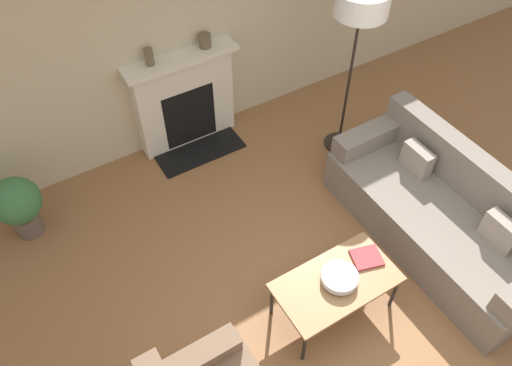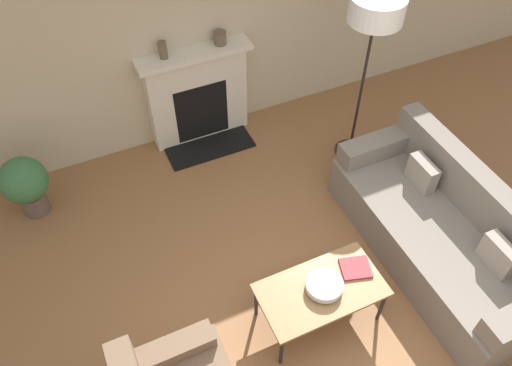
{
  "view_description": "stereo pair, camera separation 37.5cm",
  "coord_description": "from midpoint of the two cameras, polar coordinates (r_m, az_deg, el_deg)",
  "views": [
    {
      "loc": [
        -1.73,
        -1.24,
        4.01
      ],
      "look_at": [
        -0.07,
        1.5,
        0.45
      ],
      "focal_mm": 35.0,
      "sensor_mm": 36.0,
      "label": 1
    },
    {
      "loc": [
        -1.4,
        -1.42,
        4.01
      ],
      "look_at": [
        -0.07,
        1.5,
        0.45
      ],
      "focal_mm": 35.0,
      "sensor_mm": 36.0,
      "label": 2
    }
  ],
  "objects": [
    {
      "name": "ground_plane",
      "position": [
        4.51,
        8.6,
        -15.95
      ],
      "size": [
        18.0,
        18.0,
        0.0
      ],
      "primitive_type": "plane",
      "color": "brown"
    },
    {
      "name": "wall_back",
      "position": [
        5.27,
        -10.47,
        18.12
      ],
      "size": [
        18.0,
        0.06,
        2.9
      ],
      "color": "#BCAD8E",
      "rests_on": "ground_plane"
    },
    {
      "name": "fireplace",
      "position": [
        5.62,
        -10.01,
        9.11
      ],
      "size": [
        1.22,
        0.59,
        1.13
      ],
      "color": "beige",
      "rests_on": "ground_plane"
    },
    {
      "name": "couch",
      "position": [
        4.94,
        18.44,
        -3.61
      ],
      "size": [
        0.92,
        2.24,
        0.89
      ],
      "rotation": [
        0.0,
        0.0,
        -1.57
      ],
      "color": "slate",
      "rests_on": "ground_plane"
    },
    {
      "name": "coffee_table",
      "position": [
        4.19,
        6.6,
        -11.48
      ],
      "size": [
        1.02,
        0.56,
        0.46
      ],
      "color": "olive",
      "rests_on": "ground_plane"
    },
    {
      "name": "bowl",
      "position": [
        4.13,
        6.93,
        -10.78
      ],
      "size": [
        0.3,
        0.3,
        0.08
      ],
      "color": "silver",
      "rests_on": "coffee_table"
    },
    {
      "name": "book",
      "position": [
        4.31,
        10.09,
        -8.51
      ],
      "size": [
        0.29,
        0.27,
        0.02
      ],
      "rotation": [
        0.0,
        0.0,
        -0.29
      ],
      "color": "#9E2D33",
      "rests_on": "coffee_table"
    },
    {
      "name": "floor_lamp",
      "position": [
        4.9,
        9.6,
        18.48
      ],
      "size": [
        0.51,
        0.51,
        1.88
      ],
      "color": "black",
      "rests_on": "ground_plane"
    },
    {
      "name": "mantel_vase_left",
      "position": [
        5.17,
        -14.24,
        13.75
      ],
      "size": [
        0.09,
        0.09,
        0.18
      ],
      "color": "brown",
      "rests_on": "fireplace"
    },
    {
      "name": "mantel_vase_center_left",
      "position": [
        5.34,
        -7.96,
        15.75
      ],
      "size": [
        0.13,
        0.13,
        0.14
      ],
      "color": "brown",
      "rests_on": "fireplace"
    },
    {
      "name": "potted_plant",
      "position": [
        5.26,
        -27.48,
        -2.25
      ],
      "size": [
        0.46,
        0.46,
        0.69
      ],
      "color": "brown",
      "rests_on": "ground_plane"
    }
  ]
}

